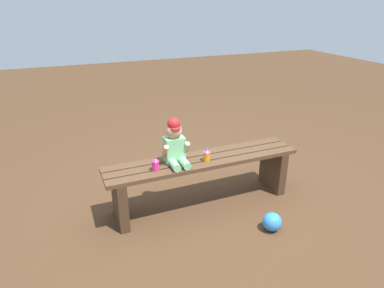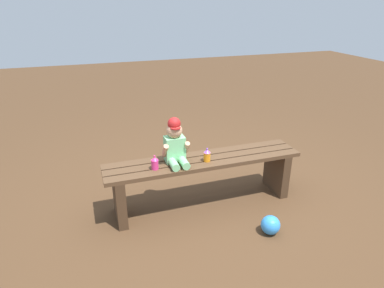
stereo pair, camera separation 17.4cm
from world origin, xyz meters
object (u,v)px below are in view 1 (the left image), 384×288
object	(u,v)px
child_figure	(175,144)
sippy_cup_left	(156,164)
park_bench	(203,173)
sippy_cup_right	(207,155)
toy_ball	(272,222)

from	to	relation	value
child_figure	sippy_cup_left	xyz separation A→B (m)	(-0.20, -0.07, -0.12)
child_figure	sippy_cup_left	size ratio (longest dim) A/B	3.26
park_bench	sippy_cup_right	bearing A→B (deg)	-83.99
park_bench	toy_ball	bearing A→B (deg)	-57.93
child_figure	sippy_cup_right	world-z (taller)	child_figure
park_bench	sippy_cup_left	size ratio (longest dim) A/B	14.39
park_bench	sippy_cup_right	xyz separation A→B (m)	(0.01, -0.06, 0.20)
toy_ball	park_bench	bearing A→B (deg)	122.07
child_figure	toy_ball	bearing A→B (deg)	-43.92
park_bench	child_figure	bearing A→B (deg)	176.38
park_bench	toy_ball	xyz separation A→B (m)	(0.37, -0.59, -0.25)
park_bench	sippy_cup_right	world-z (taller)	sippy_cup_right
sippy_cup_left	toy_ball	xyz separation A→B (m)	(0.83, -0.53, -0.45)
sippy_cup_right	toy_ball	size ratio (longest dim) A/B	0.78
sippy_cup_right	toy_ball	distance (m)	0.79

